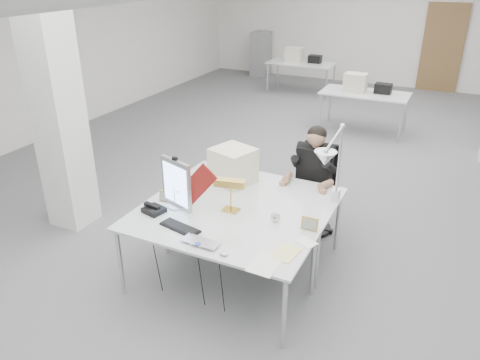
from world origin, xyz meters
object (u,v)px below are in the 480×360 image
Objects in this scene: desk_main at (216,229)px; monitor at (176,184)px; beige_monitor at (233,165)px; laptop at (198,245)px; desk_phone at (154,210)px; office_chair at (314,190)px; bankers_lamp at (231,195)px; seated_person at (315,163)px; architect_lamp at (333,168)px.

desk_main is 3.57× the size of monitor.
monitor is 1.22× the size of beige_monitor.
desk_phone reaches higher than laptop.
bankers_lamp is at bearing -111.87° from office_chair.
monitor is at bearing 159.24° from desk_main.
bankers_lamp is (0.52, 0.15, -0.07)m from monitor.
desk_phone is at bearing -94.10° from beige_monitor.
seated_person is at bearing 66.84° from desk_phone.
office_chair reaches higher than laptop.
seated_person is 1.66m from monitor.
bankers_lamp reaches higher than office_chair.
office_chair is 1.96m from desk_phone.
monitor is at bearing -176.17° from bankers_lamp.
desk_main is at bearing -1.95° from monitor.
desk_phone is 0.21× the size of architect_lamp.
monitor is at bearing 137.63° from laptop.
beige_monitor reaches higher than desk_main.
office_chair is at bearing 79.22° from laptop.
bankers_lamp is at bearing 94.69° from laptop.
beige_monitor is (0.24, 0.76, -0.06)m from monitor.
monitor is 2.61× the size of desk_phone.
desk_main is 9.33× the size of desk_phone.
laptop is 0.77m from desk_phone.
seated_person is 2.34× the size of beige_monitor.
desk_phone is at bearing -106.29° from monitor.
laptop is 0.83× the size of beige_monitor.
beige_monitor is at bearing 90.98° from monitor.
seated_person is 0.94m from beige_monitor.
desk_main is at bearing -55.14° from beige_monitor.
laptop is 1.47m from architect_lamp.
desk_main is 5.08× the size of bankers_lamp.
beige_monitor is at bearing 150.41° from architect_lamp.
desk_main is 5.26× the size of laptop.
laptop is at bearing -104.07° from seated_person.
bankers_lamp is 0.77m from desk_phone.
architect_lamp reaches higher than beige_monitor.
desk_main is 4.34× the size of beige_monitor.
architect_lamp is (0.39, -0.75, 0.32)m from seated_person.
bankers_lamp is at bearing 41.73° from desk_phone.
desk_phone is at bearing -164.17° from bankers_lamp.
laptop reaches higher than desk_main.
seated_person reaches higher than bankers_lamp.
seated_person is (0.00, -0.05, 0.35)m from office_chair.
architect_lamp reaches higher than desk_main.
seated_person is 1.91m from desk_phone.
monitor is at bearing 68.63° from desk_phone.
monitor is 0.55m from bankers_lamp.
architect_lamp is (1.15, -0.19, 0.27)m from beige_monitor.
office_chair is 0.36m from seated_person.
office_chair is (0.46, 1.57, -0.20)m from desk_main.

